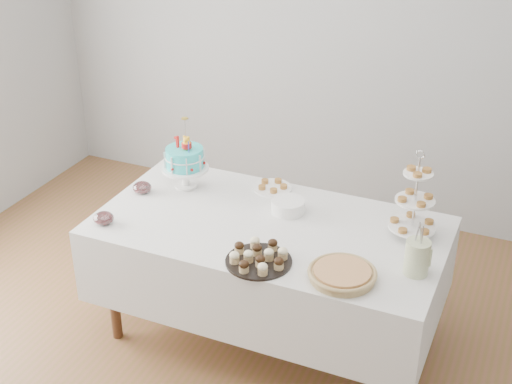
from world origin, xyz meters
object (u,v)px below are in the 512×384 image
at_px(tiered_stand, 415,201).
at_px(jam_bowl_b, 142,188).
at_px(table, 269,259).
at_px(birthday_cake, 185,169).
at_px(plate_stack, 288,206).
at_px(pastry_plate, 272,186).
at_px(pie, 342,274).
at_px(utensil_pitcher, 417,256).
at_px(jam_bowl_a, 104,218).
at_px(cupcake_tray, 259,256).

relative_size(tiered_stand, jam_bowl_b, 4.45).
bearing_deg(table, jam_bowl_b, 176.79).
relative_size(birthday_cake, plate_stack, 2.28).
distance_m(birthday_cake, tiered_stand, 1.38).
height_order(table, tiered_stand, tiered_stand).
xyz_separation_m(plate_stack, pastry_plate, (-0.19, 0.23, -0.02)).
bearing_deg(pie, plate_stack, 133.33).
relative_size(birthday_cake, utensil_pitcher, 1.58).
bearing_deg(plate_stack, tiered_stand, 2.61).
distance_m(jam_bowl_b, utensil_pitcher, 1.69).
distance_m(tiered_stand, jam_bowl_b, 1.60).
relative_size(pie, plate_stack, 1.77).
bearing_deg(jam_bowl_b, jam_bowl_a, -90.00).
height_order(cupcake_tray, plate_stack, cupcake_tray).
relative_size(cupcake_tray, tiered_stand, 0.68).
bearing_deg(pastry_plate, birthday_cake, -159.25).
relative_size(pie, utensil_pitcher, 1.23).
relative_size(birthday_cake, pastry_plate, 1.85).
distance_m(birthday_cake, jam_bowl_b, 0.28).
xyz_separation_m(plate_stack, utensil_pitcher, (0.80, -0.32, 0.06)).
relative_size(tiered_stand, plate_stack, 2.61).
relative_size(tiered_stand, utensil_pitcher, 1.81).
bearing_deg(pastry_plate, jam_bowl_a, -132.70).
relative_size(pie, tiered_stand, 0.68).
xyz_separation_m(pie, jam_bowl_a, (-1.37, -0.01, 0.00)).
bearing_deg(jam_bowl_b, pie, -15.74).
bearing_deg(plate_stack, pastry_plate, 129.84).
bearing_deg(birthday_cake, plate_stack, 7.39).
bearing_deg(table, jam_bowl_a, -157.24).
bearing_deg(cupcake_tray, pie, 3.76).
bearing_deg(tiered_stand, jam_bowl_b, -174.29).
distance_m(birthday_cake, utensil_pitcher, 1.52).
height_order(cupcake_tray, jam_bowl_a, cupcake_tray).
distance_m(birthday_cake, jam_bowl_a, 0.61).
bearing_deg(cupcake_tray, tiered_stand, 41.56).
bearing_deg(table, plate_stack, 75.94).
relative_size(table, pie, 5.68).
height_order(tiered_stand, pastry_plate, tiered_stand).
height_order(tiered_stand, jam_bowl_b, tiered_stand).
height_order(table, cupcake_tray, cupcake_tray).
xyz_separation_m(cupcake_tray, tiered_stand, (0.64, 0.57, 0.17)).
distance_m(pie, tiered_stand, 0.61).
xyz_separation_m(tiered_stand, jam_bowl_a, (-1.58, -0.56, -0.18)).
relative_size(birthday_cake, cupcake_tray, 1.28).
xyz_separation_m(birthday_cake, tiered_stand, (1.38, -0.01, 0.09)).
xyz_separation_m(table, jam_bowl_b, (-0.84, 0.05, 0.26)).
bearing_deg(pie, jam_bowl_a, -179.38).
relative_size(table, utensil_pitcher, 6.97).
bearing_deg(jam_bowl_a, jam_bowl_b, 90.00).
height_order(jam_bowl_b, utensil_pitcher, utensil_pitcher).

